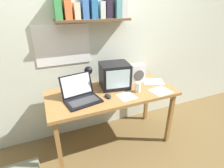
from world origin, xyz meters
The scene contains 12 objects.
ground_plane centered at (0.00, 0.00, 0.00)m, with size 12.00×12.00×0.00m, color brown.
back_wall centered at (0.00, 0.45, 1.31)m, with size 5.60×0.24×2.60m.
corner_desk centered at (0.00, 0.00, 0.68)m, with size 1.50×0.67×0.76m.
crt_monitor centered at (0.08, 0.12, 0.91)m, with size 0.37×0.34×0.30m.
laptop centered at (-0.38, -0.03, 0.82)m, with size 0.41×0.38×0.26m.
desk_lamp centered at (-0.23, 0.17, 0.94)m, with size 0.13×0.16×0.29m.
juice_glass centered at (0.28, -0.12, 0.81)m, with size 0.06×0.06×0.12m.
space_heater centered at (0.42, 0.15, 0.87)m, with size 0.19×0.13×0.24m.
computer_mouse centered at (-0.09, -0.11, 0.77)m, with size 0.07×0.11×0.03m.
loose_paper_near_monitor centered at (0.11, -0.17, 0.76)m, with size 0.20×0.20×0.00m.
open_notebook centered at (0.54, -0.21, 0.76)m, with size 0.24×0.23×0.00m.
printed_handout centered at (0.62, 0.05, 0.76)m, with size 0.32×0.29×0.00m.
Camera 1 is at (-0.70, -1.69, 1.70)m, focal length 28.00 mm.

